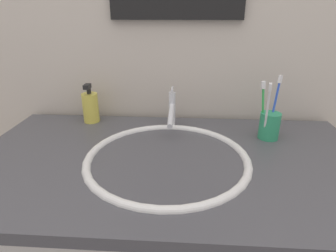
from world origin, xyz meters
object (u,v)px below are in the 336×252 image
at_px(faucet, 172,111).
at_px(toothbrush_white, 267,109).
at_px(toothbrush_green, 263,106).
at_px(toothbrush_blue, 275,103).
at_px(soap_dispenser, 91,107).
at_px(toothbrush_cup, 269,126).

distance_m(faucet, toothbrush_white, 0.32).
bearing_deg(toothbrush_green, faucet, 169.86).
distance_m(toothbrush_green, toothbrush_blue, 0.04).
height_order(toothbrush_blue, soap_dispenser, toothbrush_blue).
height_order(faucet, toothbrush_white, toothbrush_white).
bearing_deg(toothbrush_blue, toothbrush_cup, -128.28).
height_order(toothbrush_white, toothbrush_blue, toothbrush_blue).
bearing_deg(faucet, toothbrush_white, -16.99).
bearing_deg(toothbrush_blue, faucet, 172.65).
relative_size(faucet, toothbrush_green, 0.95).
bearing_deg(toothbrush_blue, toothbrush_green, -166.37).
xyz_separation_m(toothbrush_green, toothbrush_blue, (0.04, 0.01, 0.01)).
bearing_deg(toothbrush_white, soap_dispenser, 166.90).
bearing_deg(toothbrush_green, toothbrush_white, -84.63).
bearing_deg(faucet, toothbrush_cup, -10.18).
distance_m(toothbrush_cup, toothbrush_white, 0.08).
distance_m(toothbrush_cup, toothbrush_blue, 0.08).
relative_size(toothbrush_green, toothbrush_blue, 0.92).
xyz_separation_m(faucet, toothbrush_cup, (0.33, -0.06, -0.02)).
xyz_separation_m(faucet, toothbrush_white, (0.30, -0.09, 0.05)).
xyz_separation_m(toothbrush_cup, toothbrush_green, (-0.03, 0.01, 0.07)).
bearing_deg(toothbrush_cup, toothbrush_white, -126.09).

